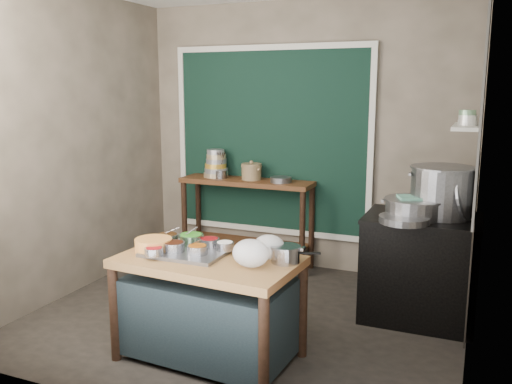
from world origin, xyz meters
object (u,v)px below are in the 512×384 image
at_px(saucepan, 286,254).
at_px(utensil_cup, 221,174).
at_px(prep_table, 209,309).
at_px(stock_pot, 442,192).
at_px(condiment_tray, 186,252).
at_px(ceramic_crock, 251,173).
at_px(yellow_basin, 154,245).
at_px(back_counter, 247,223).
at_px(stove_block, 420,270).
at_px(steamer, 414,208).

height_order(saucepan, utensil_cup, utensil_cup).
distance_m(prep_table, stock_pot, 2.10).
xyz_separation_m(condiment_tray, saucepan, (0.72, 0.10, 0.05)).
height_order(utensil_cup, ceramic_crock, ceramic_crock).
bearing_deg(yellow_basin, back_counter, 94.91).
bearing_deg(stove_block, ceramic_crock, 158.15).
xyz_separation_m(prep_table, saucepan, (0.53, 0.12, 0.43)).
bearing_deg(utensil_cup, prep_table, -65.91).
distance_m(prep_table, ceramic_crock, 2.21).
bearing_deg(saucepan, ceramic_crock, 102.38).
relative_size(saucepan, ceramic_crock, 0.93).
relative_size(ceramic_crock, steamer, 0.47).
bearing_deg(stock_pot, back_counter, 161.83).
height_order(back_counter, utensil_cup, utensil_cup).
distance_m(back_counter, utensil_cup, 0.60).
relative_size(saucepan, steamer, 0.44).
xyz_separation_m(condiment_tray, ceramic_crock, (-0.36, 2.02, 0.26)).
bearing_deg(back_counter, stove_block, -21.02).
distance_m(condiment_tray, stock_pot, 2.13).
xyz_separation_m(ceramic_crock, steamer, (1.78, -0.81, -0.07)).
distance_m(condiment_tray, utensil_cup, 2.11).
relative_size(yellow_basin, steamer, 0.55).
bearing_deg(steamer, stove_block, 45.38).
bearing_deg(stove_block, steamer, -134.62).
distance_m(condiment_tray, yellow_basin, 0.24).
bearing_deg(saucepan, stove_block, 39.95).
height_order(prep_table, ceramic_crock, ceramic_crock).
bearing_deg(condiment_tray, steamer, 40.34).
height_order(stove_block, utensil_cup, utensil_cup).
distance_m(stove_block, condiment_tray, 1.99).
relative_size(condiment_tray, yellow_basin, 2.14).
relative_size(prep_table, back_counter, 0.86).
bearing_deg(saucepan, utensil_cup, 110.20).
bearing_deg(utensil_cup, saucepan, -52.89).
xyz_separation_m(saucepan, steamer, (0.70, 1.11, 0.15)).
xyz_separation_m(utensil_cup, ceramic_crock, (0.35, 0.04, 0.03)).
relative_size(stove_block, ceramic_crock, 3.95).
height_order(saucepan, steamer, steamer).
relative_size(yellow_basin, saucepan, 1.25).
height_order(back_counter, yellow_basin, back_counter).
relative_size(back_counter, ceramic_crock, 6.37).
distance_m(utensil_cup, ceramic_crock, 0.35).
xyz_separation_m(saucepan, utensil_cup, (-1.42, 1.88, 0.19)).
bearing_deg(yellow_basin, saucepan, 9.19).
xyz_separation_m(yellow_basin, steamer, (1.65, 1.26, 0.16)).
bearing_deg(stock_pot, saucepan, -125.81).
xyz_separation_m(stove_block, utensil_cup, (-2.20, 0.70, 0.57)).
bearing_deg(stock_pot, ceramic_crock, 161.10).
distance_m(ceramic_crock, stock_pot, 2.09).
bearing_deg(prep_table, steamer, 48.57).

